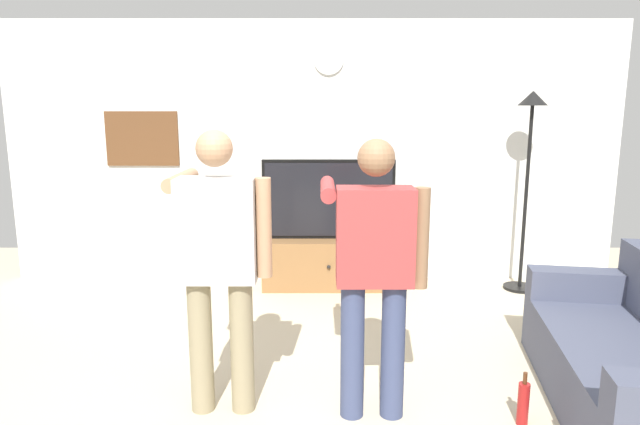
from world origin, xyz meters
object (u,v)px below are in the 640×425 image
(tv_stand, at_px, (331,263))
(floor_lamp, at_px, (532,150))
(beverage_bottle, at_px, (526,404))
(television, at_px, (331,199))
(framed_picture, at_px, (145,139))
(wall_clock, at_px, (331,59))
(person_standing_nearer_lamp, at_px, (221,256))
(person_standing_nearer_couch, at_px, (377,264))

(tv_stand, height_order, floor_lamp, floor_lamp)
(beverage_bottle, bearing_deg, tv_stand, 113.59)
(television, distance_m, framed_picture, 2.04)
(television, bearing_deg, wall_clock, 90.00)
(person_standing_nearer_lamp, height_order, person_standing_nearer_couch, person_standing_nearer_lamp)
(person_standing_nearer_lamp, xyz_separation_m, beverage_bottle, (1.77, -0.18, -0.84))
(person_standing_nearer_couch, relative_size, beverage_bottle, 5.07)
(tv_stand, bearing_deg, floor_lamp, -2.16)
(tv_stand, relative_size, person_standing_nearer_lamp, 0.79)
(wall_clock, xyz_separation_m, framed_picture, (-1.93, 0.00, -0.80))
(wall_clock, distance_m, framed_picture, 2.09)
(framed_picture, xyz_separation_m, beverage_bottle, (3.03, -2.80, -1.37))
(person_standing_nearer_couch, bearing_deg, person_standing_nearer_lamp, 176.03)
(tv_stand, distance_m, person_standing_nearer_couch, 2.49)
(tv_stand, relative_size, beverage_bottle, 4.10)
(framed_picture, xyz_separation_m, floor_lamp, (3.89, -0.37, -0.09))
(wall_clock, height_order, person_standing_nearer_lamp, wall_clock)
(television, relative_size, beverage_bottle, 4.11)
(person_standing_nearer_lamp, distance_m, beverage_bottle, 1.97)
(floor_lamp, bearing_deg, person_standing_nearer_lamp, -139.53)
(wall_clock, height_order, beverage_bottle, wall_clock)
(tv_stand, height_order, person_standing_nearer_lamp, person_standing_nearer_lamp)
(wall_clock, bearing_deg, person_standing_nearer_lamp, -104.58)
(television, relative_size, person_standing_nearer_couch, 0.81)
(framed_picture, xyz_separation_m, person_standing_nearer_couch, (2.16, -2.68, -0.57))
(tv_stand, relative_size, framed_picture, 1.78)
(wall_clock, xyz_separation_m, floor_lamp, (1.96, -0.36, -0.89))
(framed_picture, bearing_deg, television, -7.33)
(framed_picture, distance_m, beverage_bottle, 4.34)
(television, height_order, person_standing_nearer_couch, person_standing_nearer_couch)
(framed_picture, height_order, beverage_bottle, framed_picture)
(wall_clock, relative_size, beverage_bottle, 0.93)
(framed_picture, relative_size, floor_lamp, 0.38)
(television, relative_size, floor_lamp, 0.68)
(tv_stand, distance_m, wall_clock, 2.07)
(person_standing_nearer_lamp, distance_m, person_standing_nearer_couch, 0.90)
(wall_clock, bearing_deg, beverage_bottle, -68.63)
(beverage_bottle, bearing_deg, television, 113.21)
(television, height_order, wall_clock, wall_clock)
(wall_clock, relative_size, framed_picture, 0.40)
(person_standing_nearer_lamp, relative_size, beverage_bottle, 5.22)
(tv_stand, xyz_separation_m, person_standing_nearer_couch, (0.22, -2.38, 0.69))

